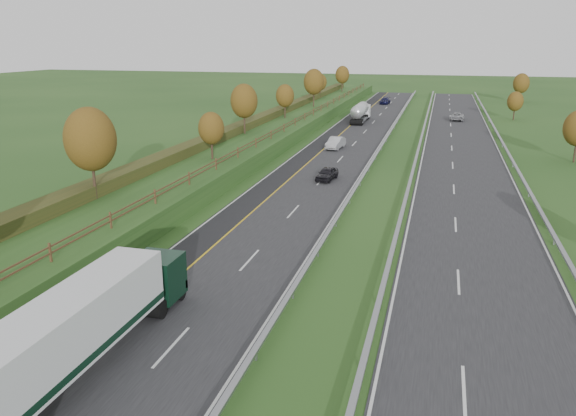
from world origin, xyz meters
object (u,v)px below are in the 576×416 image
(box_lorry, at_px, (81,326))
(car_dark_near, at_px, (327,174))
(road_tanker, at_px, (361,112))
(car_small_far, at_px, (385,101))
(car_oncoming, at_px, (457,116))
(car_silver_mid, at_px, (336,143))

(box_lorry, height_order, car_dark_near, box_lorry)
(box_lorry, distance_m, road_tanker, 86.87)
(car_small_far, distance_m, car_oncoming, 30.55)
(car_dark_near, xyz_separation_m, car_silver_mid, (-2.53, 18.77, 0.12))
(road_tanker, height_order, car_silver_mid, road_tanker)
(box_lorry, height_order, car_small_far, box_lorry)
(car_silver_mid, relative_size, car_small_far, 0.98)
(car_dark_near, relative_size, car_oncoming, 0.76)
(car_dark_near, bearing_deg, box_lorry, -87.42)
(road_tanker, bearing_deg, car_oncoming, 21.06)
(box_lorry, height_order, car_silver_mid, box_lorry)
(car_dark_near, bearing_deg, road_tanker, 101.22)
(car_silver_mid, distance_m, car_oncoming, 39.37)
(road_tanker, bearing_deg, car_silver_mid, -88.91)
(road_tanker, xyz_separation_m, car_small_far, (1.35, 32.62, -1.10))
(box_lorry, bearing_deg, car_silver_mid, 89.14)
(car_silver_mid, bearing_deg, road_tanker, 97.59)
(box_lorry, relative_size, car_dark_near, 3.99)
(car_small_far, relative_size, car_oncoming, 0.93)
(car_small_far, bearing_deg, car_dark_near, -84.32)
(box_lorry, distance_m, car_small_far, 119.50)
(car_dark_near, bearing_deg, car_oncoming, 82.37)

